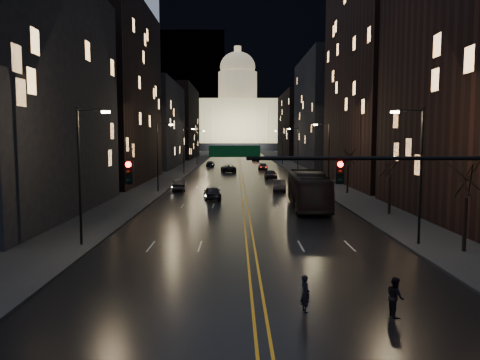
{
  "coord_description": "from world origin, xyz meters",
  "views": [
    {
      "loc": [
        -0.94,
        -19.96,
        7.09
      ],
      "look_at": [
        -0.67,
        11.22,
        4.25
      ],
      "focal_mm": 35.0,
      "sensor_mm": 36.0,
      "label": 1
    }
  ],
  "objects_px": {
    "bus": "(308,190)",
    "pedestrian_b": "(395,297)",
    "oncoming_car_a": "(212,193)",
    "receding_car_a": "(279,186)",
    "pedestrian_a": "(305,294)",
    "traffic_signal": "(395,184)",
    "oncoming_car_b": "(179,185)"
  },
  "relations": [
    {
      "from": "oncoming_car_b",
      "to": "pedestrian_b",
      "type": "bearing_deg",
      "value": 102.81
    },
    {
      "from": "bus",
      "to": "pedestrian_a",
      "type": "bearing_deg",
      "value": -96.73
    },
    {
      "from": "bus",
      "to": "oncoming_car_b",
      "type": "height_order",
      "value": "bus"
    },
    {
      "from": "bus",
      "to": "traffic_signal",
      "type": "bearing_deg",
      "value": -88.64
    },
    {
      "from": "oncoming_car_b",
      "to": "pedestrian_a",
      "type": "relative_size",
      "value": 3.04
    },
    {
      "from": "oncoming_car_a",
      "to": "pedestrian_b",
      "type": "relative_size",
      "value": 2.95
    },
    {
      "from": "pedestrian_b",
      "to": "oncoming_car_a",
      "type": "bearing_deg",
      "value": 11.17
    },
    {
      "from": "traffic_signal",
      "to": "pedestrian_b",
      "type": "xyz_separation_m",
      "value": [
        -0.53,
        -2.0,
        -4.3
      ]
    },
    {
      "from": "traffic_signal",
      "to": "pedestrian_a",
      "type": "distance_m",
      "value": 6.11
    },
    {
      "from": "bus",
      "to": "pedestrian_b",
      "type": "distance_m",
      "value": 28.68
    },
    {
      "from": "pedestrian_b",
      "to": "oncoming_car_b",
      "type": "bearing_deg",
      "value": 14.22
    },
    {
      "from": "oncoming_car_a",
      "to": "receding_car_a",
      "type": "xyz_separation_m",
      "value": [
        8.4,
        8.06,
        -0.02
      ]
    },
    {
      "from": "oncoming_car_b",
      "to": "receding_car_a",
      "type": "height_order",
      "value": "receding_car_a"
    },
    {
      "from": "traffic_signal",
      "to": "pedestrian_b",
      "type": "distance_m",
      "value": 4.77
    },
    {
      "from": "traffic_signal",
      "to": "receding_car_a",
      "type": "distance_m",
      "value": 41.18
    },
    {
      "from": "oncoming_car_b",
      "to": "receding_car_a",
      "type": "bearing_deg",
      "value": 171.14
    },
    {
      "from": "traffic_signal",
      "to": "oncoming_car_a",
      "type": "relative_size",
      "value": 3.67
    },
    {
      "from": "pedestrian_b",
      "to": "traffic_signal",
      "type": "bearing_deg",
      "value": -18.33
    },
    {
      "from": "oncoming_car_a",
      "to": "oncoming_car_b",
      "type": "relative_size",
      "value": 1.01
    },
    {
      "from": "receding_car_a",
      "to": "pedestrian_b",
      "type": "height_order",
      "value": "pedestrian_b"
    },
    {
      "from": "traffic_signal",
      "to": "oncoming_car_a",
      "type": "bearing_deg",
      "value": 106.2
    },
    {
      "from": "oncoming_car_b",
      "to": "pedestrian_a",
      "type": "xyz_separation_m",
      "value": [
        10.37,
        -43.41,
        -0.0
      ]
    },
    {
      "from": "receding_car_a",
      "to": "oncoming_car_b",
      "type": "bearing_deg",
      "value": -179.54
    },
    {
      "from": "traffic_signal",
      "to": "oncoming_car_a",
      "type": "distance_m",
      "value": 34.51
    },
    {
      "from": "oncoming_car_b",
      "to": "receding_car_a",
      "type": "relative_size",
      "value": 0.99
    },
    {
      "from": "oncoming_car_a",
      "to": "receding_car_a",
      "type": "height_order",
      "value": "oncoming_car_a"
    },
    {
      "from": "traffic_signal",
      "to": "pedestrian_a",
      "type": "relative_size",
      "value": 11.26
    },
    {
      "from": "bus",
      "to": "pedestrian_a",
      "type": "height_order",
      "value": "bus"
    },
    {
      "from": "traffic_signal",
      "to": "oncoming_car_b",
      "type": "bearing_deg",
      "value": 108.98
    },
    {
      "from": "oncoming_car_a",
      "to": "receding_car_a",
      "type": "relative_size",
      "value": 1.0
    },
    {
      "from": "oncoming_car_a",
      "to": "pedestrian_b",
      "type": "xyz_separation_m",
      "value": [
        9.02,
        -34.88,
        -0.0
      ]
    },
    {
      "from": "pedestrian_a",
      "to": "bus",
      "type": "bearing_deg",
      "value": -22.29
    }
  ]
}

